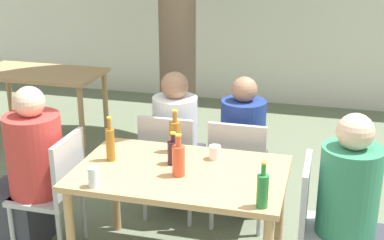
{
  "coord_description": "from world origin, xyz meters",
  "views": [
    {
      "loc": [
        0.9,
        -3.09,
        2.27
      ],
      "look_at": [
        0.0,
        0.3,
        1.01
      ],
      "focal_mm": 50.0,
      "sensor_mm": 36.0,
      "label": 1
    }
  ],
  "objects_px": {
    "patio_chair_2": "(170,160)",
    "green_bottle_4": "(263,190)",
    "dining_table_back": "(40,80)",
    "amber_bottle_3": "(175,136)",
    "patio_chair_0": "(56,187)",
    "wine_bottle_0": "(173,152)",
    "drinking_glass_0": "(93,177)",
    "drinking_glass_1": "(215,152)",
    "patio_chair_1": "(321,221)",
    "patio_chair_3": "(239,167)",
    "dining_table_front": "(181,182)",
    "amber_bottle_2": "(110,144)",
    "person_seated_2": "(178,146)",
    "person_seated_1": "(360,219)",
    "person_seated_3": "(244,153)",
    "person_seated_0": "(28,176)",
    "soda_bottle_1": "(179,160)"
  },
  "relations": [
    {
      "from": "person_seated_1",
      "to": "person_seated_2",
      "type": "xyz_separation_m",
      "value": [
        -1.44,
        0.9,
        -0.02
      ]
    },
    {
      "from": "drinking_glass_0",
      "to": "drinking_glass_1",
      "type": "distance_m",
      "value": 0.88
    },
    {
      "from": "patio_chair_2",
      "to": "drinking_glass_0",
      "type": "bearing_deg",
      "value": 80.51
    },
    {
      "from": "amber_bottle_2",
      "to": "drinking_glass_0",
      "type": "xyz_separation_m",
      "value": [
        0.06,
        -0.4,
        -0.06
      ]
    },
    {
      "from": "person_seated_3",
      "to": "patio_chair_1",
      "type": "bearing_deg",
      "value": 125.83
    },
    {
      "from": "amber_bottle_2",
      "to": "patio_chair_1",
      "type": "bearing_deg",
      "value": -1.42
    },
    {
      "from": "dining_table_front",
      "to": "soda_bottle_1",
      "type": "xyz_separation_m",
      "value": [
        0.01,
        -0.08,
        0.2
      ]
    },
    {
      "from": "patio_chair_1",
      "to": "green_bottle_4",
      "type": "relative_size",
      "value": 3.24
    },
    {
      "from": "dining_table_front",
      "to": "person_seated_3",
      "type": "distance_m",
      "value": 0.95
    },
    {
      "from": "person_seated_0",
      "to": "person_seated_2",
      "type": "xyz_separation_m",
      "value": [
        0.88,
        0.9,
        -0.03
      ]
    },
    {
      "from": "amber_bottle_2",
      "to": "drinking_glass_0",
      "type": "distance_m",
      "value": 0.41
    },
    {
      "from": "green_bottle_4",
      "to": "drinking_glass_1",
      "type": "xyz_separation_m",
      "value": [
        -0.41,
        0.59,
        -0.06
      ]
    },
    {
      "from": "dining_table_back",
      "to": "drinking_glass_0",
      "type": "height_order",
      "value": "drinking_glass_0"
    },
    {
      "from": "drinking_glass_1",
      "to": "patio_chair_3",
      "type": "bearing_deg",
      "value": 77.07
    },
    {
      "from": "amber_bottle_3",
      "to": "drinking_glass_0",
      "type": "relative_size",
      "value": 2.44
    },
    {
      "from": "green_bottle_4",
      "to": "wine_bottle_0",
      "type": "bearing_deg",
      "value": 146.19
    },
    {
      "from": "patio_chair_2",
      "to": "person_seated_1",
      "type": "height_order",
      "value": "person_seated_1"
    },
    {
      "from": "wine_bottle_0",
      "to": "drinking_glass_1",
      "type": "relative_size",
      "value": 2.33
    },
    {
      "from": "patio_chair_2",
      "to": "green_bottle_4",
      "type": "distance_m",
      "value": 1.39
    },
    {
      "from": "person_seated_3",
      "to": "amber_bottle_3",
      "type": "bearing_deg",
      "value": 56.31
    },
    {
      "from": "person_seated_2",
      "to": "person_seated_3",
      "type": "xyz_separation_m",
      "value": [
        0.56,
        0.0,
        -0.0
      ]
    },
    {
      "from": "dining_table_back",
      "to": "drinking_glass_1",
      "type": "distance_m",
      "value": 3.07
    },
    {
      "from": "dining_table_front",
      "to": "patio_chair_1",
      "type": "xyz_separation_m",
      "value": [
        0.93,
        0.0,
        -0.16
      ]
    },
    {
      "from": "patio_chair_0",
      "to": "wine_bottle_0",
      "type": "distance_m",
      "value": 0.92
    },
    {
      "from": "person_seated_0",
      "to": "person_seated_2",
      "type": "bearing_deg",
      "value": 135.78
    },
    {
      "from": "amber_bottle_2",
      "to": "drinking_glass_0",
      "type": "height_order",
      "value": "amber_bottle_2"
    },
    {
      "from": "patio_chair_1",
      "to": "drinking_glass_1",
      "type": "xyz_separation_m",
      "value": [
        -0.75,
        0.24,
        0.29
      ]
    },
    {
      "from": "person_seated_2",
      "to": "patio_chair_1",
      "type": "bearing_deg",
      "value": 143.32
    },
    {
      "from": "amber_bottle_2",
      "to": "person_seated_0",
      "type": "bearing_deg",
      "value": -176.85
    },
    {
      "from": "patio_chair_1",
      "to": "amber_bottle_2",
      "type": "distance_m",
      "value": 1.49
    },
    {
      "from": "wine_bottle_0",
      "to": "green_bottle_4",
      "type": "distance_m",
      "value": 0.8
    },
    {
      "from": "green_bottle_4",
      "to": "person_seated_1",
      "type": "bearing_deg",
      "value": 32.03
    },
    {
      "from": "patio_chair_0",
      "to": "drinking_glass_0",
      "type": "xyz_separation_m",
      "value": [
        0.48,
        -0.37,
        0.31
      ]
    },
    {
      "from": "dining_table_back",
      "to": "person_seated_3",
      "type": "xyz_separation_m",
      "value": [
        2.53,
        -1.2,
        -0.12
      ]
    },
    {
      "from": "person_seated_1",
      "to": "amber_bottle_3",
      "type": "bearing_deg",
      "value": 76.97
    },
    {
      "from": "dining_table_back",
      "to": "green_bottle_4",
      "type": "distance_m",
      "value": 3.76
    },
    {
      "from": "patio_chair_1",
      "to": "patio_chair_3",
      "type": "height_order",
      "value": "same"
    },
    {
      "from": "dining_table_back",
      "to": "wine_bottle_0",
      "type": "height_order",
      "value": "wine_bottle_0"
    },
    {
      "from": "person_seated_2",
      "to": "amber_bottle_3",
      "type": "height_order",
      "value": "person_seated_2"
    },
    {
      "from": "dining_table_front",
      "to": "patio_chair_1",
      "type": "bearing_deg",
      "value": 0.0
    },
    {
      "from": "dining_table_back",
      "to": "amber_bottle_3",
      "type": "distance_m",
      "value": 2.8
    },
    {
      "from": "person_seated_0",
      "to": "person_seated_2",
      "type": "height_order",
      "value": "person_seated_0"
    },
    {
      "from": "dining_table_front",
      "to": "person_seated_1",
      "type": "bearing_deg",
      "value": -0.0
    },
    {
      "from": "dining_table_front",
      "to": "amber_bottle_2",
      "type": "relative_size",
      "value": 4.41
    },
    {
      "from": "patio_chair_2",
      "to": "amber_bottle_3",
      "type": "distance_m",
      "value": 0.54
    },
    {
      "from": "person_seated_1",
      "to": "person_seated_3",
      "type": "bearing_deg",
      "value": 44.27
    },
    {
      "from": "person_seated_2",
      "to": "green_bottle_4",
      "type": "height_order",
      "value": "person_seated_2"
    },
    {
      "from": "dining_table_front",
      "to": "patio_chair_2",
      "type": "xyz_separation_m",
      "value": [
        -0.28,
        0.67,
        -0.16
      ]
    },
    {
      "from": "dining_table_back",
      "to": "patio_chair_1",
      "type": "relative_size",
      "value": 1.53
    },
    {
      "from": "person_seated_3",
      "to": "amber_bottle_3",
      "type": "relative_size",
      "value": 3.84
    }
  ]
}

